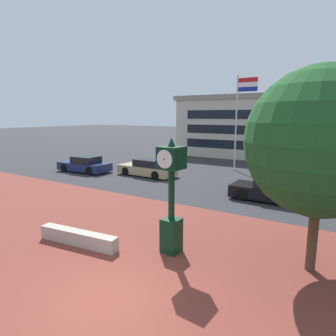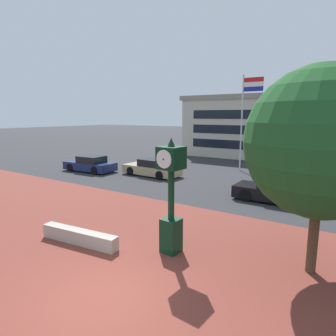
{
  "view_description": "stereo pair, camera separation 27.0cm",
  "coord_description": "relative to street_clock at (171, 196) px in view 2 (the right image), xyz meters",
  "views": [
    {
      "loc": [
        4.82,
        -4.83,
        4.54
      ],
      "look_at": [
        -0.19,
        3.28,
        2.81
      ],
      "focal_mm": 31.23,
      "sensor_mm": 36.0,
      "label": 1
    },
    {
      "loc": [
        5.05,
        -4.69,
        4.54
      ],
      "look_at": [
        -0.19,
        3.28,
        2.81
      ],
      "focal_mm": 31.23,
      "sensor_mm": 36.0,
      "label": 2
    }
  ],
  "objects": [
    {
      "name": "plaza_tree",
      "position": [
        4.34,
        1.31,
        1.75
      ],
      "size": [
        4.51,
        4.2,
        5.91
      ],
      "color": "#4C3823",
      "rests_on": "ground"
    },
    {
      "name": "car_street_near",
      "position": [
        1.47,
        7.97,
        -1.39
      ],
      "size": [
        4.12,
        1.89,
        1.28
      ],
      "rotation": [
        0.0,
        0.0,
        1.57
      ],
      "color": "black",
      "rests_on": "ground"
    },
    {
      "name": "car_street_distant",
      "position": [
        -13.33,
        8.49,
        -1.39
      ],
      "size": [
        4.44,
        2.12,
        1.28
      ],
      "rotation": [
        0.0,
        0.0,
        1.62
      ],
      "color": "navy",
      "rests_on": "ground"
    },
    {
      "name": "planter_wall",
      "position": [
        -3.11,
        -1.25,
        -1.71
      ],
      "size": [
        3.22,
        0.76,
        0.5
      ],
      "primitive_type": "cube",
      "rotation": [
        0.0,
        0.0,
        0.11
      ],
      "color": "#ADA393",
      "rests_on": "ground"
    },
    {
      "name": "ground_plane",
      "position": [
        -0.09,
        -3.05,
        -1.96
      ],
      "size": [
        200.0,
        200.0,
        0.0
      ],
      "primitive_type": "plane",
      "color": "#2D2D30"
    },
    {
      "name": "flagpole_primary",
      "position": [
        -2.98,
        15.54,
        2.7
      ],
      "size": [
        1.66,
        0.14,
        7.71
      ],
      "color": "silver",
      "rests_on": "ground"
    },
    {
      "name": "street_clock",
      "position": [
        0.0,
        0.0,
        0.0
      ],
      "size": [
        0.77,
        0.84,
        3.85
      ],
      "rotation": [
        0.0,
        0.0,
        -0.08
      ],
      "color": "black",
      "rests_on": "ground"
    },
    {
      "name": "car_street_far",
      "position": [
        -8.04,
        9.86,
        -1.39
      ],
      "size": [
        4.61,
        1.99,
        1.28
      ],
      "rotation": [
        0.0,
        0.0,
        1.53
      ],
      "color": "tan",
      "rests_on": "ground"
    },
    {
      "name": "plaza_brick_paving",
      "position": [
        -0.09,
        -1.13,
        -1.96
      ],
      "size": [
        44.0,
        11.83,
        0.01
      ],
      "primitive_type": "cube",
      "color": "brown",
      "rests_on": "ground"
    },
    {
      "name": "civic_building",
      "position": [
        2.58,
        27.24,
        1.38
      ],
      "size": [
        29.99,
        12.36,
        6.66
      ],
      "color": "beige",
      "rests_on": "ground"
    }
  ]
}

